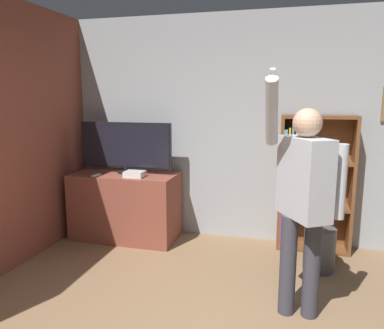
{
  "coord_description": "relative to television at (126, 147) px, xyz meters",
  "views": [
    {
      "loc": [
        0.43,
        -1.7,
        1.73
      ],
      "look_at": [
        -0.48,
        1.73,
        1.09
      ],
      "focal_mm": 35.0,
      "sensor_mm": 36.0,
      "label": 1
    }
  ],
  "objects": [
    {
      "name": "wall_back",
      "position": [
        1.51,
        0.34,
        0.21
      ],
      "size": [
        6.49,
        0.09,
        2.7
      ],
      "color": "#9EA3A8",
      "rests_on": "ground_plane"
    },
    {
      "name": "wall_side_brick",
      "position": [
        -0.77,
        -1.07,
        0.21
      ],
      "size": [
        0.06,
        4.36,
        2.7
      ],
      "color": "brown",
      "rests_on": "ground_plane"
    },
    {
      "name": "tv_ledge",
      "position": [
        -0.0,
        -0.04,
        -0.73
      ],
      "size": [
        1.27,
        0.64,
        0.81
      ],
      "color": "brown",
      "rests_on": "ground_plane"
    },
    {
      "name": "television",
      "position": [
        0.0,
        0.0,
        0.0
      ],
      "size": [
        1.16,
        0.22,
        0.62
      ],
      "color": "black",
      "rests_on": "tv_ledge"
    },
    {
      "name": "game_console",
      "position": [
        0.19,
        -0.2,
        -0.29
      ],
      "size": [
        0.22,
        0.18,
        0.07
      ],
      "color": "white",
      "rests_on": "tv_ledge"
    },
    {
      "name": "remote_loose",
      "position": [
        -0.26,
        -0.27,
        -0.31
      ],
      "size": [
        0.05,
        0.14,
        0.02
      ],
      "color": "white",
      "rests_on": "tv_ledge"
    },
    {
      "name": "bookshelf",
      "position": [
        2.15,
        0.16,
        -0.34
      ],
      "size": [
        0.8,
        0.28,
        1.54
      ],
      "color": "brown",
      "rests_on": "ground_plane"
    },
    {
      "name": "person",
      "position": [
        2.05,
        -1.26,
        -0.13
      ],
      "size": [
        0.6,
        0.56,
        1.93
      ],
      "rotation": [
        0.0,
        0.0,
        -1.02
      ],
      "color": "#383842",
      "rests_on": "ground_plane"
    },
    {
      "name": "waste_bin",
      "position": [
        2.27,
        -0.38,
        -0.92
      ],
      "size": [
        0.31,
        0.31,
        0.44
      ],
      "color": "#4C4C51",
      "rests_on": "ground_plane"
    }
  ]
}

